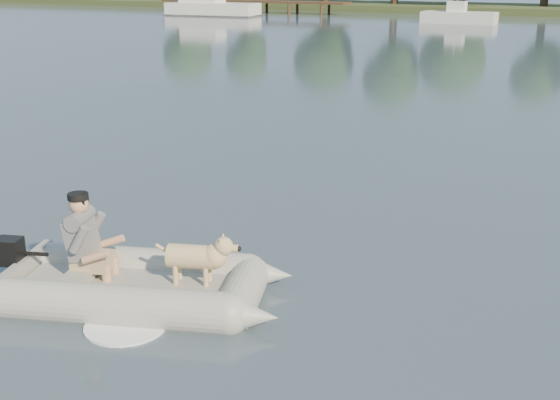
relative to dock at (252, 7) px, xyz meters
The scene contains 8 objects.
water 58.14m from the dock, 63.43° to the right, with size 160.00×160.00×0.00m, color slate.
dock is the anchor object (origin of this frame).
dinghy 57.54m from the dock, 63.68° to the right, with size 4.47×3.41×1.28m, color #9A9995, non-canonical shape.
man 57.39m from the dock, 64.30° to the right, with size 0.67×0.57×0.99m, color slate, non-canonical shape.
dog 57.60m from the dock, 63.09° to the right, with size 0.86×0.30×0.57m, color tan, non-canonical shape.
outboard_motor 57.31m from the dock, 65.19° to the right, with size 0.38×0.27×0.72m, color black, non-canonical shape.
cabin_cruiser 5.89m from the dock, 96.12° to the right, with size 7.99×2.85×2.47m, color white, non-canonical shape.
motorboat 20.53m from the dock, 17.41° to the right, with size 5.29×2.03×2.24m, color white, non-canonical shape.
Camera 1 is at (4.00, -5.36, 3.50)m, focal length 45.00 mm.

